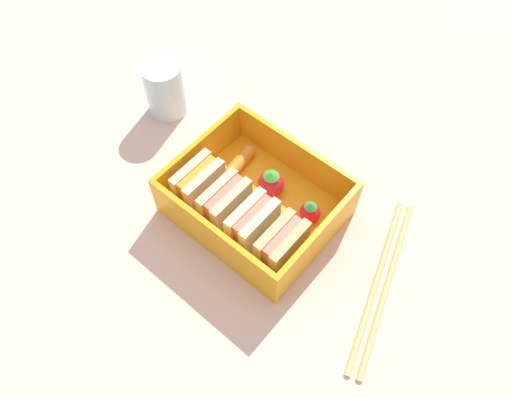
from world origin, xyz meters
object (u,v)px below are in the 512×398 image
(sandwich_center_right, at_px, (199,183))
(carrot_stick_far_left, at_px, (240,162))
(sandwich_center_left, at_px, (253,223))
(strawberry_far_left, at_px, (270,183))
(drinking_glass, at_px, (165,89))
(chopstick_pair, at_px, (382,283))
(strawberry_left, at_px, (310,212))
(sandwich_left, at_px, (282,244))
(sandwich_center, at_px, (225,202))

(sandwich_center_right, distance_m, carrot_stick_far_left, 0.06)
(sandwich_center_left, height_order, strawberry_far_left, sandwich_center_left)
(sandwich_center_left, height_order, drinking_glass, drinking_glass)
(sandwich_center_left, height_order, carrot_stick_far_left, sandwich_center_left)
(sandwich_center_left, relative_size, chopstick_pair, 0.28)
(strawberry_far_left, bearing_deg, strawberry_left, -179.76)
(chopstick_pair, bearing_deg, drinking_glass, -4.68)
(sandwich_left, distance_m, chopstick_pair, 0.12)
(strawberry_left, xyz_separation_m, chopstick_pair, (-0.11, 0.01, -0.02))
(sandwich_center, xyz_separation_m, sandwich_center_right, (0.04, 0.00, 0.00))
(sandwich_center_left, bearing_deg, sandwich_left, 180.00)
(sandwich_center, height_order, drinking_glass, drinking_glass)
(sandwich_center, bearing_deg, sandwich_center_right, 0.00)
(sandwich_center, bearing_deg, sandwich_center_left, 180.00)
(sandwich_center_left, bearing_deg, drinking_glass, -19.69)
(strawberry_far_left, bearing_deg, sandwich_center, 71.19)
(sandwich_center, bearing_deg, strawberry_left, -143.72)
(sandwich_center_right, height_order, strawberry_left, sandwich_center_right)
(drinking_glass, bearing_deg, strawberry_far_left, 173.91)
(sandwich_center_right, distance_m, strawberry_left, 0.13)
(sandwich_left, relative_size, strawberry_far_left, 1.58)
(carrot_stick_far_left, bearing_deg, sandwich_left, 151.63)
(sandwich_left, bearing_deg, sandwich_center_right, 0.00)
(sandwich_center, bearing_deg, sandwich_left, 180.00)
(strawberry_far_left, bearing_deg, sandwich_left, 137.79)
(strawberry_left, bearing_deg, sandwich_left, 94.26)
(sandwich_left, distance_m, sandwich_center, 0.08)
(sandwich_center, relative_size, strawberry_left, 1.94)
(strawberry_left, bearing_deg, sandwich_center, 36.28)
(carrot_stick_far_left, bearing_deg, chopstick_pair, 176.41)
(sandwich_center_left, height_order, strawberry_left, sandwich_center_left)
(sandwich_left, relative_size, drinking_glass, 0.78)
(sandwich_left, height_order, drinking_glass, drinking_glass)
(sandwich_center_right, distance_m, drinking_glass, 0.15)
(strawberry_far_left, distance_m, carrot_stick_far_left, 0.05)
(strawberry_far_left, bearing_deg, sandwich_center_left, 110.85)
(sandwich_center_right, height_order, strawberry_far_left, sandwich_center_right)
(strawberry_far_left, bearing_deg, carrot_stick_far_left, -5.47)
(sandwich_center_left, xyz_separation_m, strawberry_left, (-0.04, -0.06, -0.01))
(sandwich_center_right, relative_size, drinking_glass, 0.78)
(carrot_stick_far_left, height_order, drinking_glass, drinking_glass)
(chopstick_pair, bearing_deg, sandwich_center_left, 18.37)
(sandwich_left, height_order, carrot_stick_far_left, sandwich_left)
(sandwich_center_left, xyz_separation_m, drinking_glass, (0.21, -0.08, 0.00))
(strawberry_left, distance_m, carrot_stick_far_left, 0.11)
(strawberry_left, relative_size, carrot_stick_far_left, 0.68)
(sandwich_center, height_order, carrot_stick_far_left, sandwich_center)
(sandwich_center, height_order, strawberry_far_left, sandwich_center)
(strawberry_left, relative_size, chopstick_pair, 0.14)
(sandwich_left, distance_m, sandwich_center_right, 0.12)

